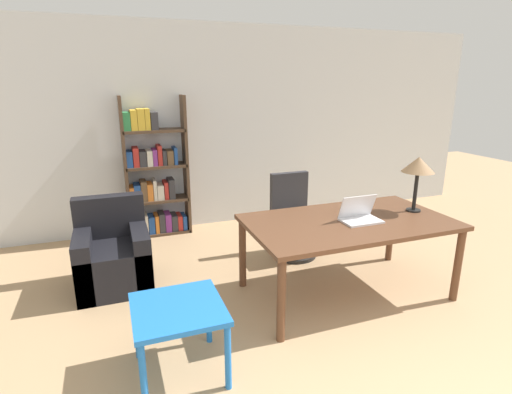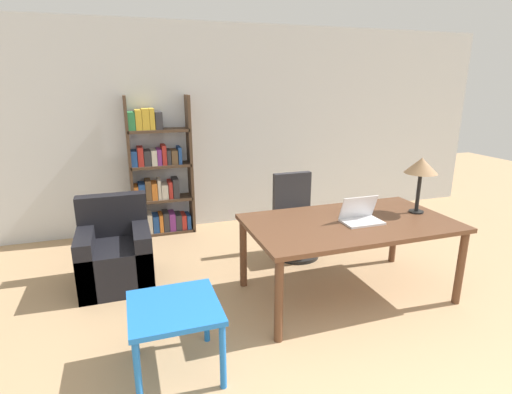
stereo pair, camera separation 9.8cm
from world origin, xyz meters
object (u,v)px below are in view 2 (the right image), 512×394
Objects in this scene: office_chair at (296,219)px; bookshelf at (158,177)px; laptop at (361,216)px; desk at (349,229)px; armchair at (116,255)px; table_lamp at (421,167)px; side_table_blue at (174,315)px.

bookshelf is at bearing 139.68° from office_chair.
bookshelf is at bearing 124.84° from laptop.
office_chair is at bearing 94.51° from desk.
bookshelf is (0.57, 1.28, 0.48)m from armchair.
bookshelf is (-2.24, 2.20, -0.41)m from table_lamp.
desk is 3.49× the size of table_lamp.
desk is 3.11× the size of side_table_blue.
table_lamp reaches higher than laptop.
desk is 2.68m from bookshelf.
table_lamp is (0.74, 0.02, 0.52)m from desk.
laptop reaches higher than desk.
armchair is (-1.99, -0.07, -0.13)m from office_chair.
laptop is 0.66× the size of table_lamp.
table_lamp reaches higher than office_chair.
table_lamp reaches higher than side_table_blue.
table_lamp is 0.89× the size of side_table_blue.
armchair is (-0.39, 1.49, -0.15)m from side_table_blue.
bookshelf reaches higher than armchair.
bookshelf is (-1.58, 2.26, -0.02)m from laptop.
desk is at bearing -24.40° from armchair.
desk is 2.30m from armchair.
laptop is 0.78m from table_lamp.
side_table_blue is at bearing -93.57° from bookshelf.
laptop reaches higher than side_table_blue.
bookshelf reaches higher than desk.
office_chair reaches higher than side_table_blue.
armchair is at bearing 104.76° from side_table_blue.
laptop is at bearing 16.10° from side_table_blue.
office_chair is (-0.82, 0.99, -0.76)m from table_lamp.
laptop is 0.37× the size of office_chair.
side_table_blue is 2.79m from bookshelf.
desk is 0.91m from table_lamp.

